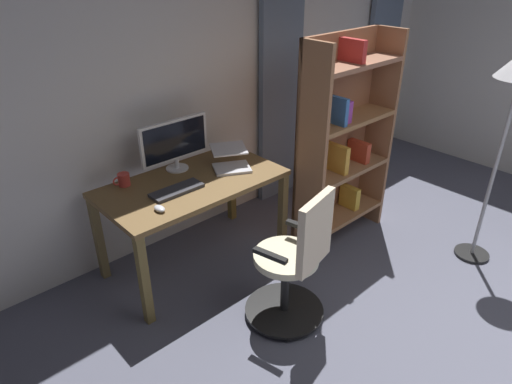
{
  "coord_description": "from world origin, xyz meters",
  "views": [
    {
      "loc": [
        2.62,
        -0.05,
        2.31
      ],
      "look_at": [
        0.79,
        -2.04,
        0.85
      ],
      "focal_mm": 31.77,
      "sensor_mm": 36.0,
      "label": 1
    }
  ],
  "objects_px": {
    "bookshelf": "(341,144)",
    "cell_phone_face_up": "(229,149)",
    "laptop": "(231,161)",
    "computer_mouse": "(159,209)",
    "office_chair": "(294,265)",
    "computer_monitor": "(175,142)",
    "mug_tea": "(123,180)",
    "desk": "(193,192)",
    "computer_keyboard": "(177,190)"
  },
  "relations": [
    {
      "from": "computer_keyboard",
      "to": "computer_mouse",
      "type": "relative_size",
      "value": 3.97
    },
    {
      "from": "laptop",
      "to": "bookshelf",
      "type": "distance_m",
      "value": 0.93
    },
    {
      "from": "desk",
      "to": "laptop",
      "type": "xyz_separation_m",
      "value": [
        -0.38,
        0.01,
        0.15
      ]
    },
    {
      "from": "desk",
      "to": "computer_mouse",
      "type": "relative_size",
      "value": 13.97
    },
    {
      "from": "computer_keyboard",
      "to": "mug_tea",
      "type": "xyz_separation_m",
      "value": [
        0.23,
        -0.35,
        0.04
      ]
    },
    {
      "from": "laptop",
      "to": "mug_tea",
      "type": "distance_m",
      "value": 0.84
    },
    {
      "from": "cell_phone_face_up",
      "to": "computer_monitor",
      "type": "bearing_deg",
      "value": -12.69
    },
    {
      "from": "computer_monitor",
      "to": "mug_tea",
      "type": "relative_size",
      "value": 4.5
    },
    {
      "from": "bookshelf",
      "to": "computer_keyboard",
      "type": "bearing_deg",
      "value": -17.15
    },
    {
      "from": "desk",
      "to": "laptop",
      "type": "height_order",
      "value": "laptop"
    },
    {
      "from": "desk",
      "to": "bookshelf",
      "type": "xyz_separation_m",
      "value": [
        -1.17,
        0.49,
        0.22
      ]
    },
    {
      "from": "computer_keyboard",
      "to": "cell_phone_face_up",
      "type": "bearing_deg",
      "value": -155.84
    },
    {
      "from": "desk",
      "to": "computer_monitor",
      "type": "bearing_deg",
      "value": -99.06
    },
    {
      "from": "desk",
      "to": "computer_keyboard",
      "type": "height_order",
      "value": "computer_keyboard"
    },
    {
      "from": "office_chair",
      "to": "computer_mouse",
      "type": "distance_m",
      "value": 0.98
    },
    {
      "from": "computer_keyboard",
      "to": "mug_tea",
      "type": "relative_size",
      "value": 2.98
    },
    {
      "from": "office_chair",
      "to": "laptop",
      "type": "xyz_separation_m",
      "value": [
        -0.28,
        -0.98,
        0.34
      ]
    },
    {
      "from": "cell_phone_face_up",
      "to": "bookshelf",
      "type": "relative_size",
      "value": 0.08
    },
    {
      "from": "laptop",
      "to": "mug_tea",
      "type": "relative_size",
      "value": 3.22
    },
    {
      "from": "mug_tea",
      "to": "computer_monitor",
      "type": "bearing_deg",
      "value": 177.29
    },
    {
      "from": "office_chair",
      "to": "cell_phone_face_up",
      "type": "distance_m",
      "value": 1.4
    },
    {
      "from": "desk",
      "to": "mug_tea",
      "type": "distance_m",
      "value": 0.52
    },
    {
      "from": "desk",
      "to": "computer_keyboard",
      "type": "relative_size",
      "value": 3.52
    },
    {
      "from": "office_chair",
      "to": "cell_phone_face_up",
      "type": "xyz_separation_m",
      "value": [
        -0.5,
        -1.27,
        0.29
      ]
    },
    {
      "from": "computer_monitor",
      "to": "laptop",
      "type": "distance_m",
      "value": 0.47
    },
    {
      "from": "computer_mouse",
      "to": "mug_tea",
      "type": "relative_size",
      "value": 0.75
    },
    {
      "from": "office_chair",
      "to": "laptop",
      "type": "height_order",
      "value": "office_chair"
    },
    {
      "from": "computer_keyboard",
      "to": "bookshelf",
      "type": "height_order",
      "value": "bookshelf"
    },
    {
      "from": "computer_keyboard",
      "to": "mug_tea",
      "type": "bearing_deg",
      "value": -56.07
    },
    {
      "from": "cell_phone_face_up",
      "to": "mug_tea",
      "type": "bearing_deg",
      "value": -14.91
    },
    {
      "from": "computer_keyboard",
      "to": "cell_phone_face_up",
      "type": "distance_m",
      "value": 0.85
    },
    {
      "from": "computer_keyboard",
      "to": "bookshelf",
      "type": "xyz_separation_m",
      "value": [
        -1.35,
        0.42,
        0.12
      ]
    },
    {
      "from": "computer_keyboard",
      "to": "computer_monitor",
      "type": "bearing_deg",
      "value": -124.01
    },
    {
      "from": "computer_monitor",
      "to": "cell_phone_face_up",
      "type": "relative_size",
      "value": 4.16
    },
    {
      "from": "laptop",
      "to": "bookshelf",
      "type": "xyz_separation_m",
      "value": [
        -0.79,
        0.48,
        0.07
      ]
    },
    {
      "from": "office_chair",
      "to": "laptop",
      "type": "bearing_deg",
      "value": 61.33
    },
    {
      "from": "computer_monitor",
      "to": "bookshelf",
      "type": "relative_size",
      "value": 0.34
    },
    {
      "from": "computer_mouse",
      "to": "bookshelf",
      "type": "bearing_deg",
      "value": 170.53
    },
    {
      "from": "bookshelf",
      "to": "computer_monitor",
      "type": "bearing_deg",
      "value": -33.32
    },
    {
      "from": "desk",
      "to": "computer_keyboard",
      "type": "distance_m",
      "value": 0.22
    },
    {
      "from": "laptop",
      "to": "mug_tea",
      "type": "xyz_separation_m",
      "value": [
        0.79,
        -0.29,
        -0.01
      ]
    },
    {
      "from": "computer_monitor",
      "to": "mug_tea",
      "type": "distance_m",
      "value": 0.49
    },
    {
      "from": "bookshelf",
      "to": "cell_phone_face_up",
      "type": "bearing_deg",
      "value": -53.08
    },
    {
      "from": "computer_mouse",
      "to": "cell_phone_face_up",
      "type": "bearing_deg",
      "value": -153.79
    },
    {
      "from": "desk",
      "to": "computer_monitor",
      "type": "relative_size",
      "value": 2.33
    },
    {
      "from": "cell_phone_face_up",
      "to": "mug_tea",
      "type": "relative_size",
      "value": 1.08
    },
    {
      "from": "mug_tea",
      "to": "computer_keyboard",
      "type": "bearing_deg",
      "value": 123.93
    },
    {
      "from": "computer_monitor",
      "to": "desk",
      "type": "bearing_deg",
      "value": 80.94
    },
    {
      "from": "office_chair",
      "to": "computer_monitor",
      "type": "height_order",
      "value": "computer_monitor"
    },
    {
      "from": "laptop",
      "to": "computer_mouse",
      "type": "distance_m",
      "value": 0.83
    }
  ]
}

